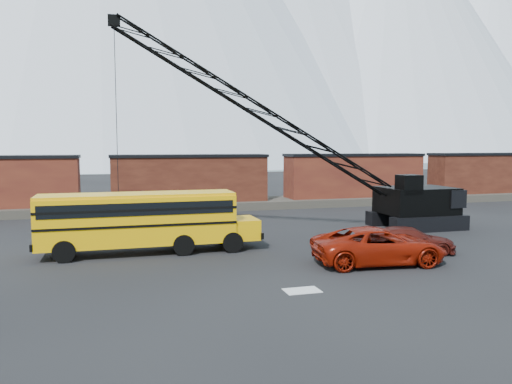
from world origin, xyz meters
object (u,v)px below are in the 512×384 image
Objects in this scene: maroon_suv at (410,240)px; crawler_crane at (281,124)px; school_bus at (145,219)px; red_pickup at (379,246)px.

maroon_suv is 0.20× the size of crawler_crane.
crawler_crane reaches higher than maroon_suv.
school_bus reaches higher than maroon_suv.
school_bus is 1.83× the size of red_pickup.
school_bus is 14.08m from maroon_suv.
red_pickup is (10.62, -5.57, -0.91)m from school_bus.
maroon_suv is (2.90, 1.80, -0.21)m from red_pickup.
red_pickup is 11.37m from crawler_crane.
red_pickup is 1.37× the size of maroon_suv.
school_bus is 0.50× the size of crawler_crane.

